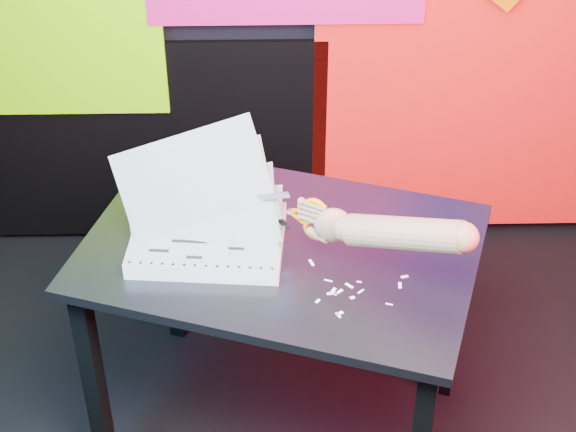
{
  "coord_description": "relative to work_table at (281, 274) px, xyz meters",
  "views": [
    {
      "loc": [
        -0.31,
        -1.57,
        2.45
      ],
      "look_at": [
        -0.26,
        0.47,
        0.87
      ],
      "focal_mm": 60.0,
      "sensor_mm": 36.0,
      "label": 1
    }
  ],
  "objects": [
    {
      "name": "printout_stack",
      "position": [
        -0.2,
        0.0,
        0.14
      ],
      "size": [
        0.48,
        0.34,
        0.38
      ],
      "rotation": [
        0.0,
        0.0,
        -0.09
      ],
      "color": "white",
      "rests_on": "work_table"
    },
    {
      "name": "hand_forearm",
      "position": [
        0.28,
        -0.17,
        0.29
      ],
      "size": [
        0.43,
        0.27,
        0.19
      ],
      "rotation": [
        0.0,
        0.0,
        -0.51
      ],
      "color": "#9E644B",
      "rests_on": "work_table"
    },
    {
      "name": "backdrop",
      "position": [
        0.34,
        0.97,
        0.31
      ],
      "size": [
        2.88,
        0.05,
        2.08
      ],
      "color": "red",
      "rests_on": "ground"
    },
    {
      "name": "scissors",
      "position": [
        0.08,
        -0.06,
        0.25
      ],
      "size": [
        0.21,
        0.12,
        0.14
      ],
      "rotation": [
        0.0,
        0.0,
        -0.51
      ],
      "color": "#9C9CB5",
      "rests_on": "printout_stack"
    },
    {
      "name": "room",
      "position": [
        0.28,
        -0.49,
        0.7
      ],
      "size": [
        3.01,
        3.01,
        2.71
      ],
      "color": "black",
      "rests_on": "ground"
    },
    {
      "name": "paper_clippings",
      "position": [
        0.18,
        -0.19,
        0.1
      ],
      "size": [
        0.27,
        0.23,
        0.0
      ],
      "color": "white",
      "rests_on": "work_table"
    },
    {
      "name": "work_table",
      "position": [
        0.0,
        0.0,
        0.0
      ],
      "size": [
        1.25,
        1.02,
        0.75
      ],
      "rotation": [
        0.0,
        0.0,
        -0.32
      ],
      "color": "black",
      "rests_on": "ground"
    }
  ]
}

